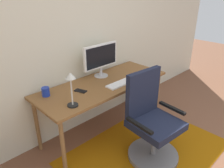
# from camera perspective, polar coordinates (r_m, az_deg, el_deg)

# --- Properties ---
(wall_back) EXTENTS (6.00, 0.10, 2.60)m
(wall_back) POSITION_cam_1_polar(r_m,az_deg,el_deg) (2.82, -7.55, 13.83)
(wall_back) COLOR beige
(wall_back) RESTS_ON ground
(area_rug) EXTENTS (1.84, 1.28, 0.01)m
(area_rug) POSITION_cam_1_polar(r_m,az_deg,el_deg) (2.75, 8.78, -17.07)
(area_rug) COLOR #8D4D06
(area_rug) RESTS_ON ground
(desk) EXTENTS (1.71, 0.66, 0.71)m
(desk) POSITION_cam_1_polar(r_m,az_deg,el_deg) (2.71, -2.18, -0.94)
(desk) COLOR brown
(desk) RESTS_ON ground
(monitor) EXTENTS (0.53, 0.18, 0.43)m
(monitor) POSITION_cam_1_polar(r_m,az_deg,el_deg) (2.81, -2.96, 6.94)
(monitor) COLOR #B2B2B7
(monitor) RESTS_ON desk
(keyboard) EXTENTS (0.43, 0.13, 0.02)m
(keyboard) POSITION_cam_1_polar(r_m,az_deg,el_deg) (2.66, 2.54, 0.27)
(keyboard) COLOR white
(keyboard) RESTS_ON desk
(computer_mouse) EXTENTS (0.06, 0.10, 0.03)m
(computer_mouse) POSITION_cam_1_polar(r_m,az_deg,el_deg) (2.86, 7.00, 2.04)
(computer_mouse) COLOR white
(computer_mouse) RESTS_ON desk
(coffee_cup) EXTENTS (0.08, 0.08, 0.10)m
(coffee_cup) POSITION_cam_1_polar(r_m,az_deg,el_deg) (2.46, -16.90, -1.95)
(coffee_cup) COLOR #1A319B
(coffee_cup) RESTS_ON desk
(cell_phone) EXTENTS (0.11, 0.15, 0.01)m
(cell_phone) POSITION_cam_1_polar(r_m,az_deg,el_deg) (2.50, -8.20, -1.79)
(cell_phone) COLOR black
(cell_phone) RESTS_ON desk
(desk_lamp) EXTENTS (0.11, 0.11, 0.36)m
(desk_lamp) POSITION_cam_1_polar(r_m,az_deg,el_deg) (2.11, -10.66, 0.23)
(desk_lamp) COLOR black
(desk_lamp) RESTS_ON desk
(office_chair) EXTENTS (0.59, 0.57, 1.00)m
(office_chair) POSITION_cam_1_polar(r_m,az_deg,el_deg) (2.50, 10.19, -10.77)
(office_chair) COLOR slate
(office_chair) RESTS_ON ground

